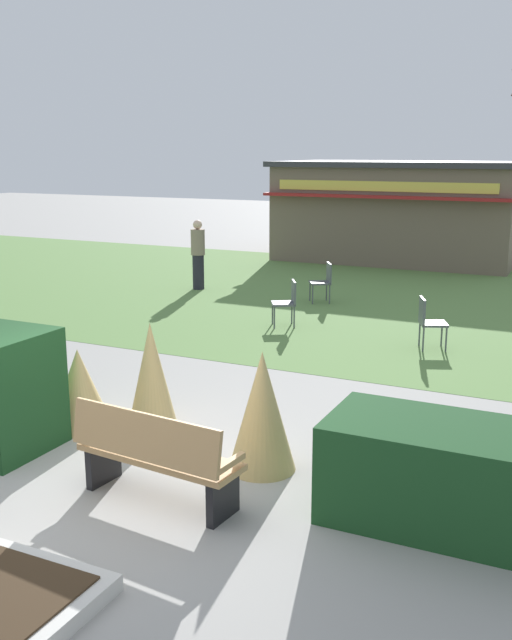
{
  "coord_description": "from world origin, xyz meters",
  "views": [
    {
      "loc": [
        4.19,
        -5.45,
        3.3
      ],
      "look_at": [
        0.22,
        2.81,
        1.16
      ],
      "focal_mm": 40.67,
      "sensor_mm": 36.0,
      "label": 1
    }
  ],
  "objects_px": {
    "food_kiosk": "(400,211)",
    "cafe_chair_center": "(288,299)",
    "person_strolling": "(198,254)",
    "parked_car_west_slot": "(383,216)",
    "park_bench": "(155,456)",
    "cafe_chair_north": "(428,319)",
    "cafe_chair_east": "(324,279)"
  },
  "relations": [
    {
      "from": "cafe_chair_east",
      "to": "parked_car_west_slot",
      "type": "distance_m",
      "value": 15.09
    },
    {
      "from": "food_kiosk",
      "to": "parked_car_west_slot",
      "type": "height_order",
      "value": "food_kiosk"
    },
    {
      "from": "park_bench",
      "to": "cafe_chair_north",
      "type": "xyz_separation_m",
      "value": [
        1.1,
        6.69,
        0.05
      ]
    },
    {
      "from": "cafe_chair_east",
      "to": "cafe_chair_north",
      "type": "bearing_deg",
      "value": -44.61
    },
    {
      "from": "food_kiosk",
      "to": "cafe_chair_north",
      "type": "relative_size",
      "value": 8.25
    },
    {
      "from": "cafe_chair_east",
      "to": "food_kiosk",
      "type": "bearing_deg",
      "value": 91.94
    },
    {
      "from": "person_strolling",
      "to": "cafe_chair_north",
      "type": "bearing_deg",
      "value": 98.0
    },
    {
      "from": "park_bench",
      "to": "cafe_chair_east",
      "type": "xyz_separation_m",
      "value": [
        -1.88,
        9.63,
        0.05
      ]
    },
    {
      "from": "food_kiosk",
      "to": "parked_car_west_slot",
      "type": "bearing_deg",
      "value": 109.56
    },
    {
      "from": "cafe_chair_center",
      "to": "person_strolling",
      "type": "relative_size",
      "value": 0.53
    },
    {
      "from": "food_kiosk",
      "to": "parked_car_west_slot",
      "type": "relative_size",
      "value": 1.68
    },
    {
      "from": "park_bench",
      "to": "person_strolling",
      "type": "xyz_separation_m",
      "value": [
        -5.21,
        9.81,
        0.38
      ]
    },
    {
      "from": "person_strolling",
      "to": "food_kiosk",
      "type": "bearing_deg",
      "value": -169.09
    },
    {
      "from": "cafe_chair_north",
      "to": "parked_car_west_slot",
      "type": "xyz_separation_m",
      "value": [
        -5.88,
        17.74,
        0.12
      ]
    },
    {
      "from": "person_strolling",
      "to": "cafe_chair_center",
      "type": "bearing_deg",
      "value": 87.56
    },
    {
      "from": "cafe_chair_east",
      "to": "cafe_chair_center",
      "type": "height_order",
      "value": "same"
    },
    {
      "from": "food_kiosk",
      "to": "cafe_chair_center",
      "type": "relative_size",
      "value": 8.25
    },
    {
      "from": "person_strolling",
      "to": "parked_car_west_slot",
      "type": "xyz_separation_m",
      "value": [
        0.42,
        14.62,
        -0.22
      ]
    },
    {
      "from": "park_bench",
      "to": "cafe_chair_center",
      "type": "relative_size",
      "value": 1.96
    },
    {
      "from": "park_bench",
      "to": "cafe_chair_north",
      "type": "bearing_deg",
      "value": 80.69
    },
    {
      "from": "cafe_chair_east",
      "to": "cafe_chair_center",
      "type": "bearing_deg",
      "value": -85.99
    },
    {
      "from": "park_bench",
      "to": "person_strolling",
      "type": "distance_m",
      "value": 11.11
    },
    {
      "from": "park_bench",
      "to": "cafe_chair_east",
      "type": "bearing_deg",
      "value": 101.03
    },
    {
      "from": "cafe_chair_center",
      "to": "person_strolling",
      "type": "bearing_deg",
      "value": 143.28
    },
    {
      "from": "food_kiosk",
      "to": "cafe_chair_center",
      "type": "height_order",
      "value": "food_kiosk"
    },
    {
      "from": "cafe_chair_east",
      "to": "person_strolling",
      "type": "distance_m",
      "value": 3.35
    },
    {
      "from": "cafe_chair_east",
      "to": "park_bench",
      "type": "bearing_deg",
      "value": -78.97
    },
    {
      "from": "cafe_chair_north",
      "to": "cafe_chair_center",
      "type": "bearing_deg",
      "value": 169.85
    },
    {
      "from": "cafe_chair_center",
      "to": "park_bench",
      "type": "bearing_deg",
      "value": -76.66
    },
    {
      "from": "food_kiosk",
      "to": "parked_car_west_slot",
      "type": "xyz_separation_m",
      "value": [
        -2.66,
        7.49,
        -0.87
      ]
    },
    {
      "from": "cafe_chair_center",
      "to": "parked_car_west_slot",
      "type": "bearing_deg",
      "value": 100.13
    },
    {
      "from": "cafe_chair_center",
      "to": "food_kiosk",
      "type": "bearing_deg",
      "value": 92.46
    }
  ]
}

